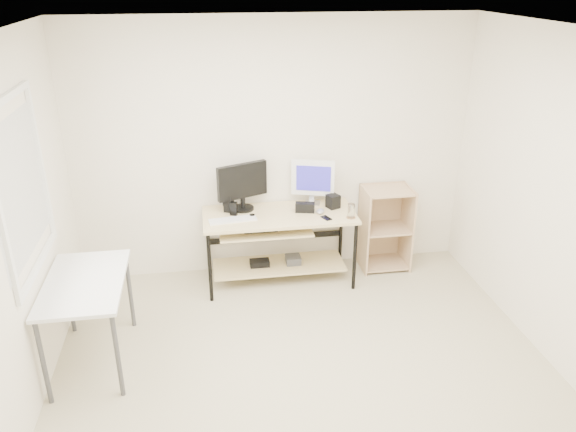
% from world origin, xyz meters
% --- Properties ---
extents(room, '(4.01, 4.01, 2.62)m').
position_xyz_m(room, '(-0.14, 0.04, 1.32)').
color(room, '#C0B493').
rests_on(room, ground).
extents(desk, '(1.50, 0.65, 0.75)m').
position_xyz_m(desk, '(-0.03, 1.66, 0.54)').
color(desk, beige).
rests_on(desk, ground).
extents(side_table, '(0.60, 1.00, 0.75)m').
position_xyz_m(side_table, '(-1.68, 0.60, 0.67)').
color(side_table, white).
rests_on(side_table, ground).
extents(shelf_unit, '(0.50, 0.40, 0.90)m').
position_xyz_m(shelf_unit, '(1.15, 1.82, 0.45)').
color(shelf_unit, tan).
rests_on(shelf_unit, ground).
extents(black_monitor, '(0.50, 0.25, 0.48)m').
position_xyz_m(black_monitor, '(-0.34, 1.82, 1.02)').
color(black_monitor, black).
rests_on(black_monitor, desk).
extents(white_imac, '(0.43, 0.17, 0.47)m').
position_xyz_m(white_imac, '(0.38, 1.86, 1.02)').
color(white_imac, silver).
rests_on(white_imac, desk).
extents(keyboard, '(0.47, 0.18, 0.02)m').
position_xyz_m(keyboard, '(-0.46, 1.56, 0.76)').
color(keyboard, white).
rests_on(keyboard, desk).
extents(mouse, '(0.12, 0.14, 0.04)m').
position_xyz_m(mouse, '(0.41, 1.61, 0.77)').
color(mouse, '#ABABB0').
rests_on(mouse, desk).
extents(center_speaker, '(0.20, 0.13, 0.09)m').
position_xyz_m(center_speaker, '(0.26, 1.67, 0.80)').
color(center_speaker, black).
rests_on(center_speaker, desk).
extents(speaker_left, '(0.12, 0.12, 0.18)m').
position_xyz_m(speaker_left, '(-0.49, 1.80, 0.84)').
color(speaker_left, black).
rests_on(speaker_left, desk).
extents(speaker_right, '(0.15, 0.15, 0.14)m').
position_xyz_m(speaker_right, '(0.56, 1.73, 0.82)').
color(speaker_right, black).
rests_on(speaker_right, desk).
extents(audio_controller, '(0.08, 0.06, 0.14)m').
position_xyz_m(audio_controller, '(-0.44, 1.70, 0.82)').
color(audio_controller, black).
rests_on(audio_controller, desk).
extents(volume_puck, '(0.06, 0.06, 0.02)m').
position_xyz_m(volume_puck, '(-0.27, 1.63, 0.76)').
color(volume_puck, black).
rests_on(volume_puck, desk).
extents(smartphone, '(0.10, 0.13, 0.01)m').
position_xyz_m(smartphone, '(0.43, 1.47, 0.75)').
color(smartphone, black).
rests_on(smartphone, desk).
extents(coaster, '(0.11, 0.11, 0.01)m').
position_xyz_m(coaster, '(0.67, 1.45, 0.75)').
color(coaster, olive).
rests_on(coaster, desk).
extents(drinking_glass, '(0.09, 0.09, 0.14)m').
position_xyz_m(drinking_glass, '(0.67, 1.45, 0.82)').
color(drinking_glass, white).
rests_on(drinking_glass, coaster).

